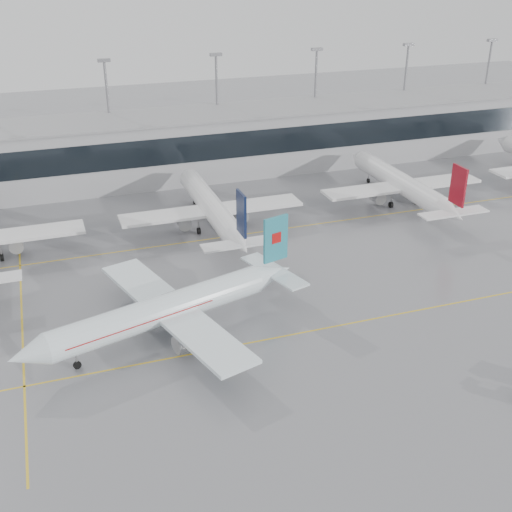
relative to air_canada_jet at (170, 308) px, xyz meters
name	(u,v)px	position (x,y,z in m)	size (l,w,h in m)	color
ground	(289,335)	(13.14, -4.72, -3.65)	(320.00, 320.00, 0.00)	gray
taxi_line_main	(289,335)	(13.14, -4.72, -3.65)	(120.00, 0.25, 0.01)	gold
taxi_line_north	(219,238)	(13.14, 25.28, -3.65)	(120.00, 0.25, 0.01)	gold
taxi_line_cross	(22,316)	(-16.86, 10.28, -3.65)	(0.25, 60.00, 0.01)	gold
terminal	(173,147)	(13.14, 57.28, 2.35)	(180.00, 15.00, 12.00)	#A1A1A5
terminal_glass	(181,150)	(13.14, 49.73, 3.85)	(180.00, 0.20, 5.00)	black
terminal_roof	(171,116)	(13.14, 57.28, 8.55)	(182.00, 16.00, 0.40)	gray
light_masts	(164,104)	(13.14, 63.28, 9.69)	(156.40, 1.00, 22.60)	gray
air_canada_jet	(170,308)	(0.00, 0.00, 0.00)	(35.99, 29.34, 11.51)	white
parked_jet_c	(212,208)	(13.14, 28.97, 0.06)	(29.64, 36.96, 11.72)	white
parked_jet_d	(402,184)	(48.14, 28.97, 0.06)	(29.64, 36.96, 11.72)	white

